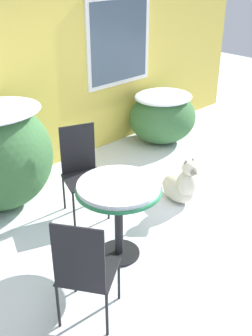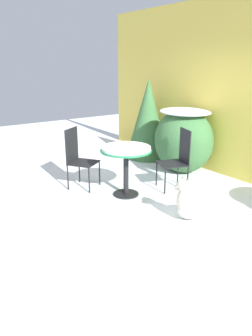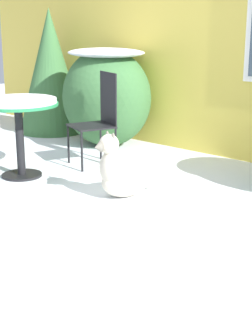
% 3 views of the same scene
% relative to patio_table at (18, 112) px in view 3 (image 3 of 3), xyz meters
% --- Properties ---
extents(ground_plane, '(16.00, 16.00, 0.00)m').
position_rel_patio_table_xyz_m(ground_plane, '(0.63, -0.04, -0.69)').
color(ground_plane, white).
extents(house_wall, '(8.00, 0.10, 3.24)m').
position_rel_patio_table_xyz_m(house_wall, '(0.69, 2.16, 0.93)').
color(house_wall, '#DBC14C').
rests_on(house_wall, ground_plane).
extents(shrub_left, '(1.23, 1.05, 1.26)m').
position_rel_patio_table_xyz_m(shrub_left, '(-0.34, 1.62, -0.02)').
color(shrub_left, '#386638').
rests_on(shrub_left, ground_plane).
extents(evergreen_bush, '(0.99, 0.99, 1.77)m').
position_rel_patio_table_xyz_m(evergreen_bush, '(-1.58, 1.73, 0.20)').
color(evergreen_bush, '#386638').
rests_on(evergreen_bush, ground_plane).
extents(patio_table, '(0.82, 0.82, 0.82)m').
position_rel_patio_table_xyz_m(patio_table, '(0.00, 0.00, 0.00)').
color(patio_table, black).
rests_on(patio_table, ground_plane).
extents(patio_chair_near_table, '(0.57, 0.57, 1.04)m').
position_rel_patio_table_xyz_m(patio_chair_near_table, '(0.26, 0.90, -0.14)').
color(patio_chair_near_table, black).
rests_on(patio_chair_near_table, ground_plane).
extents(dog, '(0.44, 0.68, 0.63)m').
position_rel_patio_table_xyz_m(dog, '(1.23, 0.22, -0.47)').
color(dog, beige).
rests_on(dog, ground_plane).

